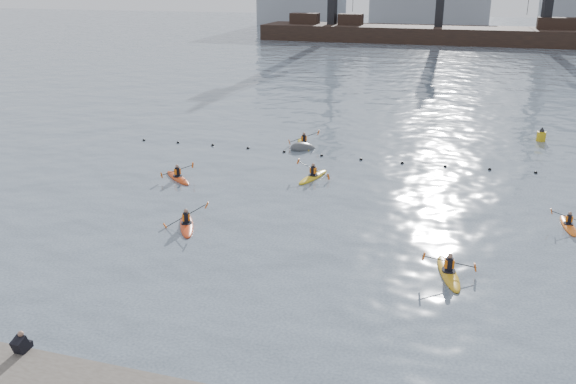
{
  "coord_description": "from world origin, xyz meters",
  "views": [
    {
      "loc": [
        8.54,
        -20.16,
        12.68
      ],
      "look_at": [
        0.31,
        6.45,
        2.8
      ],
      "focal_mm": 38.0,
      "sensor_mm": 36.0,
      "label": 1
    }
  ],
  "objects_px": {
    "kayaker_3": "(313,176)",
    "mooring_buoy": "(303,149)",
    "nav_buoy": "(541,136)",
    "kayaker_0": "(187,224)",
    "kayaker_4": "(568,225)",
    "kayaker_5": "(304,144)",
    "kayaker_2": "(178,177)",
    "kayaker_1": "(448,272)"
  },
  "relations": [
    {
      "from": "kayaker_2",
      "to": "kayaker_4",
      "type": "relative_size",
      "value": 1.02
    },
    {
      "from": "kayaker_3",
      "to": "kayaker_1",
      "type": "bearing_deg",
      "value": -36.99
    },
    {
      "from": "nav_buoy",
      "to": "kayaker_5",
      "type": "bearing_deg",
      "value": -159.08
    },
    {
      "from": "mooring_buoy",
      "to": "nav_buoy",
      "type": "height_order",
      "value": "nav_buoy"
    },
    {
      "from": "kayaker_5",
      "to": "kayaker_1",
      "type": "bearing_deg",
      "value": -84.57
    },
    {
      "from": "kayaker_3",
      "to": "mooring_buoy",
      "type": "relative_size",
      "value": 1.7
    },
    {
      "from": "kayaker_3",
      "to": "nav_buoy",
      "type": "relative_size",
      "value": 2.79
    },
    {
      "from": "kayaker_2",
      "to": "kayaker_4",
      "type": "xyz_separation_m",
      "value": [
        23.81,
        -1.18,
        -0.02
      ]
    },
    {
      "from": "kayaker_0",
      "to": "kayaker_4",
      "type": "bearing_deg",
      "value": -10.47
    },
    {
      "from": "kayaker_1",
      "to": "kayaker_2",
      "type": "xyz_separation_m",
      "value": [
        -17.98,
        8.85,
        -0.01
      ]
    },
    {
      "from": "kayaker_2",
      "to": "mooring_buoy",
      "type": "relative_size",
      "value": 1.42
    },
    {
      "from": "kayaker_1",
      "to": "mooring_buoy",
      "type": "height_order",
      "value": "kayaker_1"
    },
    {
      "from": "mooring_buoy",
      "to": "kayaker_2",
      "type": "bearing_deg",
      "value": -122.06
    },
    {
      "from": "kayaker_1",
      "to": "nav_buoy",
      "type": "height_order",
      "value": "nav_buoy"
    },
    {
      "from": "kayaker_4",
      "to": "kayaker_5",
      "type": "relative_size",
      "value": 0.83
    },
    {
      "from": "kayaker_3",
      "to": "nav_buoy",
      "type": "height_order",
      "value": "kayaker_3"
    },
    {
      "from": "kayaker_2",
      "to": "kayaker_5",
      "type": "relative_size",
      "value": 0.85
    },
    {
      "from": "kayaker_1",
      "to": "kayaker_2",
      "type": "relative_size",
      "value": 1.21
    },
    {
      "from": "kayaker_4",
      "to": "kayaker_5",
      "type": "height_order",
      "value": "kayaker_5"
    },
    {
      "from": "kayaker_4",
      "to": "mooring_buoy",
      "type": "distance_m",
      "value": 20.81
    },
    {
      "from": "kayaker_0",
      "to": "nav_buoy",
      "type": "xyz_separation_m",
      "value": [
        19.62,
        24.91,
        0.29
      ]
    },
    {
      "from": "kayaker_2",
      "to": "kayaker_4",
      "type": "height_order",
      "value": "kayaker_2"
    },
    {
      "from": "kayaker_1",
      "to": "nav_buoy",
      "type": "relative_size",
      "value": 2.82
    },
    {
      "from": "nav_buoy",
      "to": "kayaker_4",
      "type": "bearing_deg",
      "value": -90.0
    },
    {
      "from": "kayaker_1",
      "to": "kayaker_5",
      "type": "distance_m",
      "value": 23.14
    },
    {
      "from": "kayaker_4",
      "to": "kayaker_1",
      "type": "bearing_deg",
      "value": 47.22
    },
    {
      "from": "kayaker_2",
      "to": "kayaker_4",
      "type": "bearing_deg",
      "value": -52.02
    },
    {
      "from": "kayaker_0",
      "to": "nav_buoy",
      "type": "distance_m",
      "value": 31.71
    },
    {
      "from": "kayaker_4",
      "to": "nav_buoy",
      "type": "relative_size",
      "value": 2.29
    },
    {
      "from": "kayaker_1",
      "to": "kayaker_3",
      "type": "height_order",
      "value": "kayaker_3"
    },
    {
      "from": "kayaker_1",
      "to": "kayaker_5",
      "type": "xyz_separation_m",
      "value": [
        -12.31,
        19.59,
        0.0
      ]
    },
    {
      "from": "kayaker_1",
      "to": "kayaker_5",
      "type": "bearing_deg",
      "value": 107.22
    },
    {
      "from": "kayaker_0",
      "to": "kayaker_4",
      "type": "height_order",
      "value": "kayaker_0"
    },
    {
      "from": "kayaker_1",
      "to": "kayaker_0",
      "type": "bearing_deg",
      "value": 158.38
    },
    {
      "from": "kayaker_2",
      "to": "kayaker_3",
      "type": "height_order",
      "value": "kayaker_3"
    },
    {
      "from": "mooring_buoy",
      "to": "nav_buoy",
      "type": "relative_size",
      "value": 1.65
    },
    {
      "from": "kayaker_3",
      "to": "mooring_buoy",
      "type": "height_order",
      "value": "kayaker_3"
    },
    {
      "from": "kayaker_0",
      "to": "kayaker_4",
      "type": "xyz_separation_m",
      "value": [
        19.62,
        6.05,
        -0.02
      ]
    },
    {
      "from": "kayaker_5",
      "to": "mooring_buoy",
      "type": "distance_m",
      "value": 1.26
    },
    {
      "from": "kayaker_0",
      "to": "kayaker_4",
      "type": "relative_size",
      "value": 1.14
    },
    {
      "from": "kayaker_3",
      "to": "nav_buoy",
      "type": "distance_m",
      "value": 21.3
    },
    {
      "from": "kayaker_4",
      "to": "kayaker_5",
      "type": "bearing_deg",
      "value": -38.85
    }
  ]
}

